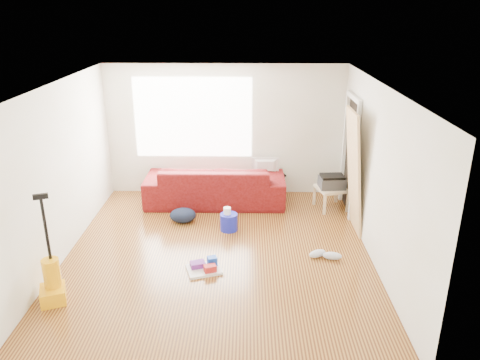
{
  "coord_description": "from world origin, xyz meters",
  "views": [
    {
      "loc": [
        0.42,
        -6.14,
        3.51
      ],
      "look_at": [
        0.31,
        0.6,
        0.96
      ],
      "focal_mm": 35.0,
      "sensor_mm": 36.0,
      "label": 1
    }
  ],
  "objects_px": {
    "tv_stand": "(265,185)",
    "bucket": "(229,230)",
    "sofa": "(216,202)",
    "backpack": "(183,222)",
    "vacuum": "(52,282)",
    "side_table": "(331,191)",
    "cleaning_tray": "(205,267)"
  },
  "relations": [
    {
      "from": "vacuum",
      "to": "bucket",
      "type": "bearing_deg",
      "value": 21.99
    },
    {
      "from": "sofa",
      "to": "bucket",
      "type": "distance_m",
      "value": 1.18
    },
    {
      "from": "sofa",
      "to": "backpack",
      "type": "relative_size",
      "value": 5.75
    },
    {
      "from": "tv_stand",
      "to": "cleaning_tray",
      "type": "distance_m",
      "value": 2.83
    },
    {
      "from": "sofa",
      "to": "bucket",
      "type": "height_order",
      "value": "sofa"
    },
    {
      "from": "side_table",
      "to": "cleaning_tray",
      "type": "bearing_deg",
      "value": -134.07
    },
    {
      "from": "bucket",
      "to": "vacuum",
      "type": "height_order",
      "value": "vacuum"
    },
    {
      "from": "side_table",
      "to": "vacuum",
      "type": "xyz_separation_m",
      "value": [
        -3.95,
        -2.91,
        -0.08
      ]
    },
    {
      "from": "cleaning_tray",
      "to": "sofa",
      "type": "bearing_deg",
      "value": 90.16
    },
    {
      "from": "sofa",
      "to": "backpack",
      "type": "distance_m",
      "value": 0.98
    },
    {
      "from": "side_table",
      "to": "bucket",
      "type": "xyz_separation_m",
      "value": [
        -1.82,
        -0.92,
        -0.34
      ]
    },
    {
      "from": "bucket",
      "to": "cleaning_tray",
      "type": "height_order",
      "value": "cleaning_tray"
    },
    {
      "from": "backpack",
      "to": "vacuum",
      "type": "relative_size",
      "value": 0.31
    },
    {
      "from": "tv_stand",
      "to": "side_table",
      "type": "height_order",
      "value": "tv_stand"
    },
    {
      "from": "side_table",
      "to": "sofa",
      "type": "bearing_deg",
      "value": 174.07
    },
    {
      "from": "tv_stand",
      "to": "bucket",
      "type": "xyz_separation_m",
      "value": [
        -0.64,
        -1.41,
        -0.25
      ]
    },
    {
      "from": "tv_stand",
      "to": "vacuum",
      "type": "relative_size",
      "value": 0.55
    },
    {
      "from": "tv_stand",
      "to": "cleaning_tray",
      "type": "bearing_deg",
      "value": -127.35
    },
    {
      "from": "tv_stand",
      "to": "vacuum",
      "type": "height_order",
      "value": "vacuum"
    },
    {
      "from": "backpack",
      "to": "side_table",
      "type": "bearing_deg",
      "value": 7.28
    },
    {
      "from": "bucket",
      "to": "tv_stand",
      "type": "bearing_deg",
      "value": 65.53
    },
    {
      "from": "sofa",
      "to": "vacuum",
      "type": "xyz_separation_m",
      "value": [
        -1.83,
        -3.13,
        0.26
      ]
    },
    {
      "from": "sofa",
      "to": "tv_stand",
      "type": "xyz_separation_m",
      "value": [
        0.94,
        0.27,
        0.25
      ]
    },
    {
      "from": "sofa",
      "to": "vacuum",
      "type": "distance_m",
      "value": 3.64
    },
    {
      "from": "sofa",
      "to": "backpack",
      "type": "xyz_separation_m",
      "value": [
        -0.5,
        -0.85,
        0.0
      ]
    },
    {
      "from": "side_table",
      "to": "backpack",
      "type": "height_order",
      "value": "side_table"
    },
    {
      "from": "vacuum",
      "to": "side_table",
      "type": "bearing_deg",
      "value": 15.25
    },
    {
      "from": "sofa",
      "to": "backpack",
      "type": "bearing_deg",
      "value": 59.23
    },
    {
      "from": "backpack",
      "to": "cleaning_tray",
      "type": "bearing_deg",
      "value": -77.98
    },
    {
      "from": "bucket",
      "to": "vacuum",
      "type": "bearing_deg",
      "value": -136.89
    },
    {
      "from": "side_table",
      "to": "cleaning_tray",
      "type": "height_order",
      "value": "side_table"
    },
    {
      "from": "side_table",
      "to": "vacuum",
      "type": "bearing_deg",
      "value": -143.63
    }
  ]
}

